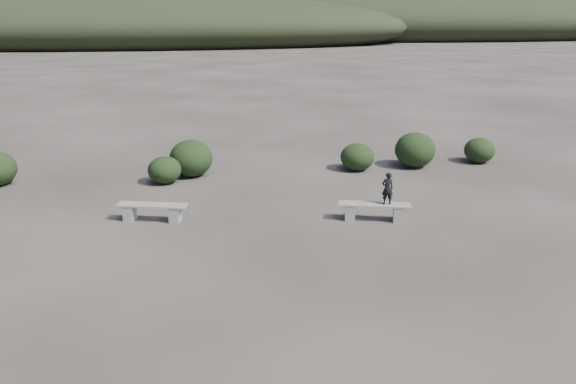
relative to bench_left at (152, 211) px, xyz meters
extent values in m
plane|color=#2A2520|center=(3.82, -4.90, -0.27)|extent=(1200.00, 1200.00, 0.00)
cube|color=slate|center=(-0.58, 0.13, -0.07)|extent=(0.32, 0.39, 0.40)
cube|color=slate|center=(0.58, -0.13, -0.07)|extent=(0.32, 0.39, 0.40)
cube|color=gray|center=(0.00, 0.00, 0.15)|extent=(1.83, 0.75, 0.05)
cube|color=slate|center=(5.02, -0.45, -0.07)|extent=(0.33, 0.40, 0.40)
cube|color=slate|center=(6.20, -0.73, -0.07)|extent=(0.33, 0.40, 0.40)
cube|color=gray|center=(5.61, -0.59, 0.16)|extent=(1.86, 0.78, 0.05)
imported|color=black|center=(5.90, -0.66, 0.60)|extent=(0.31, 0.21, 0.83)
ellipsoid|color=black|center=(-0.01, 3.35, 0.15)|extent=(1.03, 1.03, 0.84)
ellipsoid|color=black|center=(0.78, 4.08, 0.32)|extent=(1.38, 1.38, 1.19)
ellipsoid|color=black|center=(6.27, 4.19, 0.18)|extent=(1.14, 1.14, 0.91)
ellipsoid|color=black|center=(8.31, 4.38, 0.33)|extent=(1.37, 1.37, 1.20)
ellipsoid|color=black|center=(10.78, 4.71, 0.17)|extent=(1.06, 1.06, 0.89)
ellipsoid|color=black|center=(-21.18, 85.10, 2.43)|extent=(110.00, 40.00, 12.00)
ellipsoid|color=black|center=(38.82, 105.10, 2.88)|extent=(120.00, 44.00, 14.00)
ellipsoid|color=#2D372D|center=(3.82, 155.10, 5.13)|extent=(190.00, 64.00, 24.00)
ellipsoid|color=gray|center=(73.82, 295.10, 9.63)|extent=(340.00, 110.00, 44.00)
ellipsoid|color=gray|center=(-26.18, 395.10, 12.33)|extent=(460.00, 140.00, 56.00)
camera|label=1|loc=(1.97, -13.69, 4.79)|focal=35.00mm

